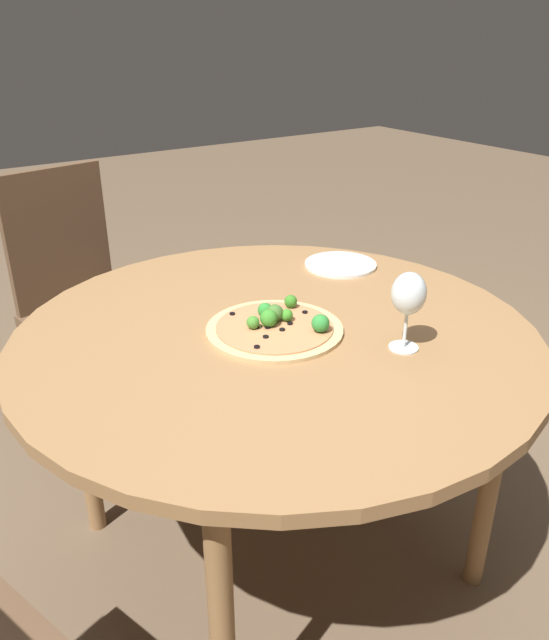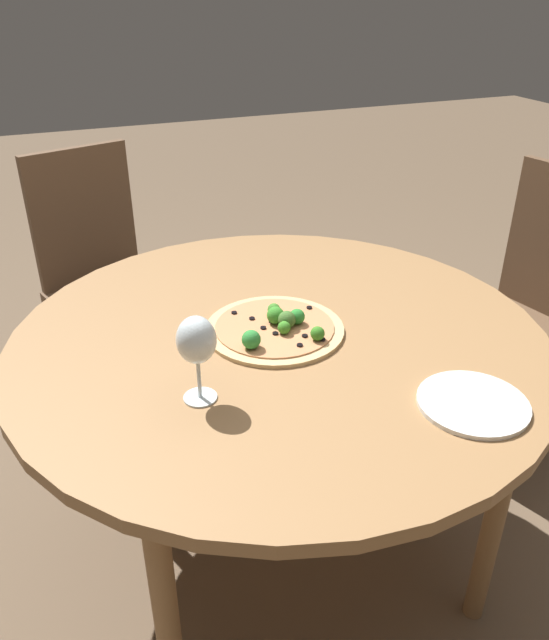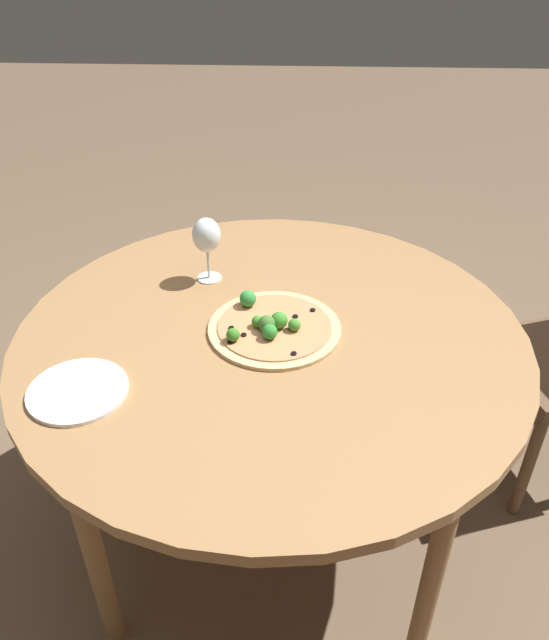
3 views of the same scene
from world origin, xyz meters
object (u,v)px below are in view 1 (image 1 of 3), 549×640
chair (81,297)px  plate_near (340,265)px  pizza (276,326)px  wine_glass (409,295)px

chair → plate_near: chair is taller
pizza → plate_near: 0.49m
wine_glass → plate_near: (-0.49, 0.22, -0.13)m
pizza → wine_glass: (0.24, 0.19, 0.12)m
pizza → plate_near: pizza is taller
chair → wine_glass: size_ratio=5.15×
pizza → wine_glass: bearing=38.3°
chair → pizza: (0.97, 0.18, 0.23)m
chair → wine_glass: 1.31m
pizza → wine_glass: wine_glass is taller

